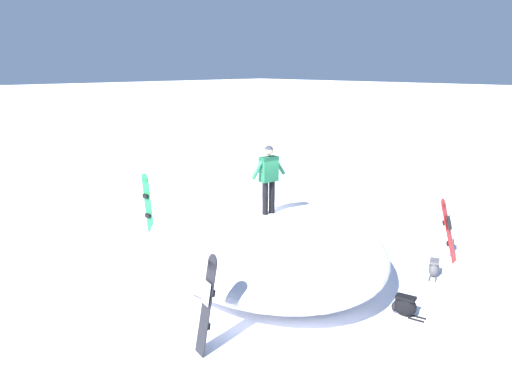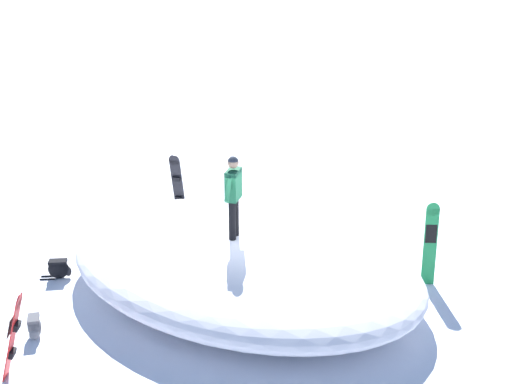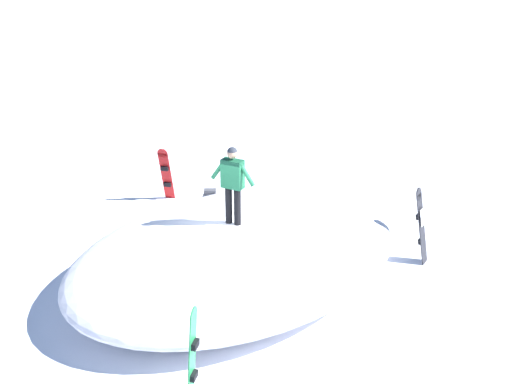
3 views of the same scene
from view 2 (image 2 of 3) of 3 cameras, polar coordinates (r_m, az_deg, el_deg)
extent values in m
plane|color=white|center=(13.57, 0.95, -8.11)|extent=(240.00, 240.00, 0.00)
ellipsoid|color=white|center=(13.18, -1.33, -6.04)|extent=(9.09, 8.12, 1.21)
cylinder|color=black|center=(12.74, -1.79, -2.09)|extent=(0.14, 0.14, 0.79)
cylinder|color=black|center=(12.56, -2.05, -2.44)|extent=(0.14, 0.14, 0.79)
cube|color=#195638|center=(12.39, -1.96, 0.64)|extent=(0.27, 0.46, 0.58)
sphere|color=tan|center=(12.25, -1.98, 2.53)|extent=(0.21, 0.21, 0.21)
cylinder|color=#195638|center=(12.65, -1.56, 1.33)|extent=(0.13, 0.38, 0.49)
cylinder|color=#195638|center=(12.10, -2.38, 0.38)|extent=(0.13, 0.38, 0.49)
sphere|color=#333842|center=(12.24, -1.98, 2.62)|extent=(0.20, 0.20, 0.20)
cube|color=#1E8C47|center=(13.78, 14.72, -4.62)|extent=(0.28, 0.16, 1.61)
cylinder|color=#1E8C47|center=(13.51, 14.99, -1.43)|extent=(0.27, 0.06, 0.27)
cube|color=black|center=(13.67, 14.83, -3.50)|extent=(0.23, 0.06, 0.39)
cube|color=black|center=(13.71, 14.78, -3.41)|extent=(0.20, 0.10, 0.11)
cube|color=black|center=(13.92, 14.59, -5.65)|extent=(0.20, 0.10, 0.11)
cube|color=black|center=(16.56, -6.71, 0.31)|extent=(0.34, 0.36, 1.56)
cylinder|color=black|center=(16.18, -7.05, 2.72)|extent=(0.29, 0.13, 0.28)
cube|color=#B2B2B7|center=(16.46, -6.77, 1.21)|extent=(0.25, 0.12, 0.38)
cube|color=black|center=(16.39, -6.89, 1.11)|extent=(0.20, 0.13, 0.12)
cube|color=black|center=(16.67, -6.66, -0.58)|extent=(0.20, 0.13, 0.12)
cube|color=red|center=(11.35, -20.23, -11.84)|extent=(0.44, 0.33, 1.40)
cylinder|color=red|center=(10.94, -19.72, -8.82)|extent=(0.13, 0.29, 0.27)
cube|color=black|center=(11.22, -20.34, -10.76)|extent=(0.13, 0.24, 0.34)
cube|color=black|center=(11.18, -19.84, -10.79)|extent=(0.12, 0.20, 0.12)
cube|color=black|center=(11.49, -20.21, -12.88)|extent=(0.12, 0.20, 0.12)
ellipsoid|color=black|center=(14.37, -16.61, -6.37)|extent=(0.47, 0.33, 0.41)
ellipsoid|color=black|center=(14.36, -15.83, -6.58)|extent=(0.16, 0.20, 0.20)
cube|color=black|center=(14.30, -16.68, -5.76)|extent=(0.40, 0.28, 0.06)
cylinder|color=black|center=(14.57, -17.40, -6.92)|extent=(0.30, 0.10, 0.04)
cylinder|color=black|center=(14.45, -17.51, -7.16)|extent=(0.30, 0.10, 0.04)
ellipsoid|color=#4C4C51|center=(12.54, -18.51, -10.92)|extent=(0.36, 0.43, 0.40)
ellipsoid|color=slate|center=(12.43, -18.52, -11.56)|extent=(0.20, 0.16, 0.19)
cube|color=#4C4C51|center=(12.46, -18.60, -10.27)|extent=(0.30, 0.36, 0.06)
cylinder|color=#4C4C51|center=(12.81, -18.07, -11.12)|extent=(0.13, 0.26, 0.04)
cylinder|color=#4C4C51|center=(12.82, -18.66, -11.16)|extent=(0.13, 0.26, 0.04)
camera|label=1|loc=(21.89, -19.41, 14.75)|focal=34.52mm
camera|label=3|loc=(18.49, 39.26, 17.68)|focal=45.94mm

